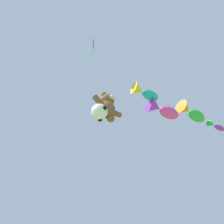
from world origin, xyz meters
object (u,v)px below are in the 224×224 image
Objects in this scene: fish_kite_magenta at (162,110)px; fish_kite_violet at (216,126)px; soccer_ball_kite at (99,112)px; fish_kite_emerald at (191,112)px; diamond_kite at (93,46)px; teddy_bear_kite at (107,106)px; fish_kite_teal at (144,93)px.

fish_kite_magenta is 4.16m from fish_kite_violet.
fish_kite_violet is (7.74, -2.88, 2.54)m from soccer_ball_kite.
fish_kite_emerald is 7.87m from diamond_kite.
soccer_ball_kite is at bearing 161.17° from fish_kite_magenta.
soccer_ball_kite is 4.75m from fish_kite_magenta.
teddy_bear_kite is 3.65m from fish_kite_magenta.
fish_kite_emerald is 1.54× the size of fish_kite_violet.
fish_kite_teal reaches higher than teddy_bear_kite.
soccer_ball_kite is 6.90m from fish_kite_emerald.
fish_kite_violet is (6.99, -3.16, 1.11)m from teddy_bear_kite.
fish_kite_teal is at bearing 163.64° from fish_kite_violet.
fish_kite_emerald reaches higher than teddy_bear_kite.
fish_kite_violet is 0.65× the size of diamond_kite.
fish_kite_magenta reaches higher than teddy_bear_kite.
fish_kite_magenta is at bearing -27.10° from teddy_bear_kite.
fish_kite_magenta is 1.04× the size of fish_kite_emerald.
soccer_ball_kite is 5.89m from diamond_kite.
soccer_ball_kite is 0.49× the size of fish_kite_teal.
soccer_ball_kite is at bearing 159.59° from fish_kite_violet.
fish_kite_teal is 4.74m from diamond_kite.
fish_kite_violet is at bearing -15.57° from diamond_kite.
fish_kite_magenta is 1.59× the size of fish_kite_violet.
fish_kite_teal reaches higher than fish_kite_magenta.
teddy_bear_kite is at bearing 20.27° from soccer_ball_kite.
fish_kite_emerald reaches higher than soccer_ball_kite.
teddy_bear_kite is at bearing 135.10° from fish_kite_teal.
fish_kite_emerald is (5.83, -2.32, 2.88)m from soccer_ball_kite.
fish_kite_emerald is (3.50, -1.03, 0.13)m from fish_kite_teal.
diamond_kite reaches higher than fish_kite_teal.
fish_kite_magenta reaches higher than fish_kite_violet.
fish_kite_violet is (1.92, -0.56, -0.35)m from fish_kite_emerald.
diamond_kite is (-1.24, -0.38, 5.74)m from soccer_ball_kite.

